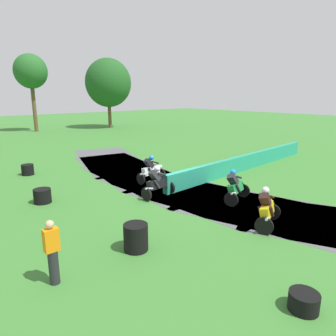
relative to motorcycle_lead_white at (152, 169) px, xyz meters
The scene contains 15 objects.
ground_plane 2.11m from the motorcycle_lead_white, 85.70° to the right, with size 120.00×120.00×0.00m, color #38752D.
track_asphalt 2.24m from the motorcycle_lead_white, 66.66° to the right, with size 8.04×26.11×0.01m.
safety_barrier 6.28m from the motorcycle_lead_white, 15.41° to the right, with size 0.30×13.87×0.90m, color #239375.
motorcycle_lead_white is the anchor object (origin of this frame).
motorcycle_chase_black 2.39m from the motorcycle_lead_white, 121.48° to the right, with size 1.68×0.81×1.43m.
motorcycle_trailing_green 4.73m from the motorcycle_lead_white, 79.21° to the right, with size 1.68×1.12×1.43m.
motorcycle_fourth_yellow 6.93m from the motorcycle_lead_white, 93.50° to the right, with size 1.67×1.18×1.43m.
tire_stack_near 7.22m from the motorcycle_lead_white, 127.89° to the left, with size 0.66×0.66×0.60m.
tire_stack_mid_a 5.47m from the motorcycle_lead_white, behind, with size 0.71×0.71×0.60m.
tire_stack_mid_b 7.18m from the motorcycle_lead_white, 132.15° to the right, with size 0.72×0.72×0.80m.
tire_stack_far 10.43m from the motorcycle_lead_white, 110.53° to the right, with size 0.64×0.64×0.40m.
track_marshal 9.00m from the motorcycle_lead_white, 143.52° to the right, with size 0.34×0.24×1.63m.
traffic_cone 6.33m from the motorcycle_lead_white, ahead, with size 0.28×0.28×0.44m, color orange.
tree_far_left 27.48m from the motorcycle_lead_white, 83.41° to the left, with size 3.78×3.78×9.02m.
tree_far_right 27.50m from the motorcycle_lead_white, 63.65° to the left, with size 5.94×5.94×8.98m.
Camera 1 is at (-9.63, -10.04, 4.46)m, focal length 32.58 mm.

